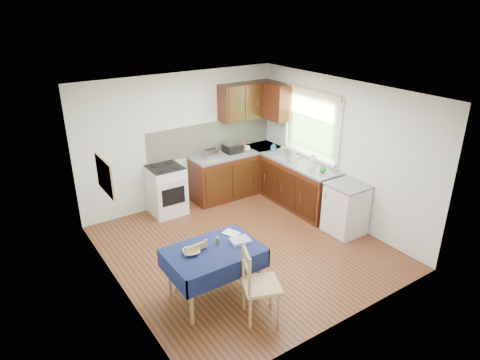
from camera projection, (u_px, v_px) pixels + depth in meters
floor at (244, 247)px, 6.91m from camera, size 4.20×4.20×0.00m
ceiling at (245, 93)px, 5.92m from camera, size 4.00×4.20×0.02m
wall_back at (181, 140)px, 8.02m from camera, size 4.00×0.02×2.50m
wall_front at (349, 235)px, 4.81m from camera, size 4.00×0.02×2.50m
wall_left at (114, 210)px, 5.39m from camera, size 0.02×4.20×2.50m
wall_right at (339, 151)px, 7.44m from camera, size 0.02×4.20×2.50m
base_cabinets at (265, 179)px, 8.39m from camera, size 1.90×2.30×0.86m
worktop_back at (237, 153)px, 8.47m from camera, size 1.90×0.60×0.04m
worktop_right at (300, 163)px, 7.93m from camera, size 0.60×1.70×0.04m
worktop_corner at (263, 147)px, 8.81m from camera, size 0.60×0.60×0.04m
splashback at (212, 137)px, 8.36m from camera, size 2.70×0.02×0.60m
upper_cabinets at (257, 101)px, 8.33m from camera, size 1.20×0.85×0.70m
stove at (166, 190)px, 7.84m from camera, size 0.60×0.61×0.92m
window at (312, 120)px, 7.80m from camera, size 0.04×1.48×1.26m
fridge at (346, 209)px, 7.19m from camera, size 0.58×0.60×0.89m
corkboard at (105, 176)px, 5.50m from camera, size 0.04×0.62×0.47m
dining_table at (214, 256)px, 5.54m from camera, size 1.21×0.82×0.73m
chair_far at (192, 266)px, 5.64m from camera, size 0.40×0.40×0.86m
chair_near at (257, 282)px, 5.20m from camera, size 0.58×0.58×1.00m
toaster at (211, 154)px, 8.09m from camera, size 0.26×0.16×0.20m
sandwich_press at (233, 148)px, 8.40m from camera, size 0.33×0.29×0.19m
sauce_bottle at (244, 147)px, 8.39m from camera, size 0.05×0.05×0.22m
yellow_packet at (233, 146)px, 8.50m from camera, size 0.14×0.10×0.18m
dish_rack at (288, 157)px, 8.13m from camera, size 0.43×0.32×0.20m
kettle at (312, 161)px, 7.66m from camera, size 0.15×0.15×0.25m
cup at (247, 148)px, 8.50m from camera, size 0.14×0.14×0.10m
soap_bottle_a at (294, 155)px, 7.87m from camera, size 0.14×0.14×0.29m
soap_bottle_b at (273, 147)px, 8.43m from camera, size 0.12×0.12×0.19m
soap_bottle_c at (323, 168)px, 7.44m from camera, size 0.12×0.12×0.15m
plate_bowl at (191, 252)px, 5.40m from camera, size 0.24×0.24×0.05m
book at (228, 236)px, 5.80m from camera, size 0.23×0.27×0.02m
spice_jar at (218, 241)px, 5.60m from camera, size 0.05×0.05×0.10m
tea_towel at (240, 241)px, 5.65m from camera, size 0.28×0.23×0.05m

